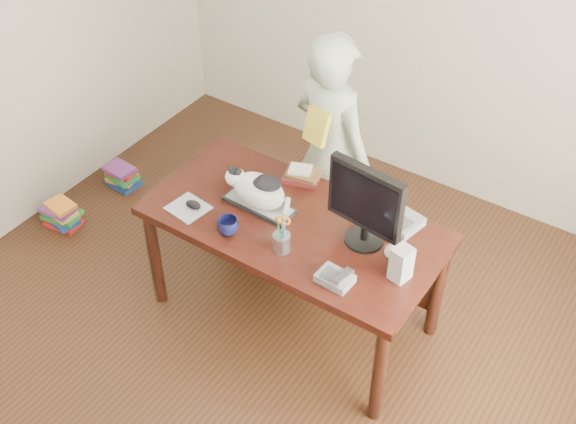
{
  "coord_description": "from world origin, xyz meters",
  "views": [
    {
      "loc": [
        1.57,
        -1.8,
        3.31
      ],
      "look_at": [
        0.0,
        0.55,
        0.85
      ],
      "focal_mm": 45.0,
      "sensor_mm": 36.0,
      "label": 1
    }
  ],
  "objects_px": {
    "coffee_mug": "(228,226)",
    "calculator": "(405,224)",
    "baseball": "(392,251)",
    "person": "(331,152)",
    "phone": "(336,278)",
    "speaker": "(401,264)",
    "book_pile_a": "(62,214)",
    "mouse": "(193,204)",
    "pen_cup": "(282,241)",
    "cat": "(257,189)",
    "keyboard": "(259,205)",
    "book_pile_b": "(122,176)",
    "desk": "(301,233)",
    "monitor": "(365,203)",
    "book_stack": "(302,175)"
  },
  "relations": [
    {
      "from": "monitor",
      "to": "calculator",
      "type": "xyz_separation_m",
      "value": [
        0.13,
        0.22,
        -0.24
      ]
    },
    {
      "from": "desk",
      "to": "book_pile_a",
      "type": "distance_m",
      "value": 1.85
    },
    {
      "from": "phone",
      "to": "person",
      "type": "height_order",
      "value": "person"
    },
    {
      "from": "cat",
      "to": "monitor",
      "type": "relative_size",
      "value": 0.84
    },
    {
      "from": "baseball",
      "to": "person",
      "type": "relative_size",
      "value": 0.05
    },
    {
      "from": "coffee_mug",
      "to": "book_pile_b",
      "type": "distance_m",
      "value": 1.77
    },
    {
      "from": "baseball",
      "to": "person",
      "type": "height_order",
      "value": "person"
    },
    {
      "from": "baseball",
      "to": "person",
      "type": "bearing_deg",
      "value": 141.12
    },
    {
      "from": "cat",
      "to": "speaker",
      "type": "bearing_deg",
      "value": -1.69
    },
    {
      "from": "keyboard",
      "to": "phone",
      "type": "xyz_separation_m",
      "value": [
        0.64,
        -0.25,
        0.01
      ]
    },
    {
      "from": "book_pile_a",
      "to": "book_pile_b",
      "type": "height_order",
      "value": "book_pile_a"
    },
    {
      "from": "desk",
      "to": "speaker",
      "type": "bearing_deg",
      "value": -11.54
    },
    {
      "from": "cat",
      "to": "book_pile_a",
      "type": "relative_size",
      "value": 1.48
    },
    {
      "from": "baseball",
      "to": "person",
      "type": "distance_m",
      "value": 0.9
    },
    {
      "from": "speaker",
      "to": "phone",
      "type": "bearing_deg",
      "value": -127.51
    },
    {
      "from": "speaker",
      "to": "baseball",
      "type": "relative_size",
      "value": 2.44
    },
    {
      "from": "book_stack",
      "to": "book_pile_b",
      "type": "relative_size",
      "value": 0.91
    },
    {
      "from": "coffee_mug",
      "to": "calculator",
      "type": "xyz_separation_m",
      "value": [
        0.75,
        0.55,
        -0.02
      ]
    },
    {
      "from": "baseball",
      "to": "book_pile_a",
      "type": "height_order",
      "value": "baseball"
    },
    {
      "from": "person",
      "to": "desk",
      "type": "bearing_deg",
      "value": 117.31
    },
    {
      "from": "mouse",
      "to": "speaker",
      "type": "xyz_separation_m",
      "value": [
        1.17,
        0.15,
        0.07
      ]
    },
    {
      "from": "calculator",
      "to": "keyboard",
      "type": "bearing_deg",
      "value": -146.82
    },
    {
      "from": "phone",
      "to": "baseball",
      "type": "bearing_deg",
      "value": 67.85
    },
    {
      "from": "desk",
      "to": "phone",
      "type": "relative_size",
      "value": 8.99
    },
    {
      "from": "desk",
      "to": "speaker",
      "type": "relative_size",
      "value": 8.39
    },
    {
      "from": "speaker",
      "to": "person",
      "type": "relative_size",
      "value": 0.12
    },
    {
      "from": "keyboard",
      "to": "speaker",
      "type": "xyz_separation_m",
      "value": [
        0.88,
        -0.05,
        0.08
      ]
    },
    {
      "from": "baseball",
      "to": "mouse",
      "type": "bearing_deg",
      "value": -166.33
    },
    {
      "from": "mouse",
      "to": "book_pile_b",
      "type": "distance_m",
      "value": 1.5
    },
    {
      "from": "desk",
      "to": "mouse",
      "type": "distance_m",
      "value": 0.61
    },
    {
      "from": "book_pile_b",
      "to": "pen_cup",
      "type": "bearing_deg",
      "value": -17.51
    },
    {
      "from": "phone",
      "to": "speaker",
      "type": "distance_m",
      "value": 0.32
    },
    {
      "from": "baseball",
      "to": "cat",
      "type": "bearing_deg",
      "value": -176.08
    },
    {
      "from": "person",
      "to": "pen_cup",
      "type": "bearing_deg",
      "value": 117.07
    },
    {
      "from": "coffee_mug",
      "to": "baseball",
      "type": "bearing_deg",
      "value": 21.66
    },
    {
      "from": "person",
      "to": "phone",
      "type": "bearing_deg",
      "value": 135.22
    },
    {
      "from": "mouse",
      "to": "coffee_mug",
      "type": "bearing_deg",
      "value": -3.16
    },
    {
      "from": "coffee_mug",
      "to": "baseball",
      "type": "distance_m",
      "value": 0.85
    },
    {
      "from": "phone",
      "to": "calculator",
      "type": "height_order",
      "value": "phone"
    },
    {
      "from": "baseball",
      "to": "book_pile_a",
      "type": "xyz_separation_m",
      "value": [
        -2.31,
        -0.25,
        -0.7
      ]
    },
    {
      "from": "monitor",
      "to": "book_stack",
      "type": "xyz_separation_m",
      "value": [
        -0.54,
        0.27,
        -0.23
      ]
    },
    {
      "from": "person",
      "to": "book_pile_a",
      "type": "xyz_separation_m",
      "value": [
        -1.61,
        -0.82,
        -0.69
      ]
    },
    {
      "from": "speaker",
      "to": "pen_cup",
      "type": "bearing_deg",
      "value": -151.5
    },
    {
      "from": "cat",
      "to": "person",
      "type": "xyz_separation_m",
      "value": [
        0.09,
        0.62,
        -0.1
      ]
    },
    {
      "from": "book_stack",
      "to": "cat",
      "type": "bearing_deg",
      "value": -118.07
    },
    {
      "from": "book_pile_a",
      "to": "book_stack",
      "type": "bearing_deg",
      "value": 18.2
    },
    {
      "from": "baseball",
      "to": "book_pile_a",
      "type": "bearing_deg",
      "value": -173.83
    },
    {
      "from": "keyboard",
      "to": "coffee_mug",
      "type": "height_order",
      "value": "coffee_mug"
    },
    {
      "from": "calculator",
      "to": "book_pile_a",
      "type": "xyz_separation_m",
      "value": [
        -2.27,
        -0.48,
        -0.69
      ]
    },
    {
      "from": "keyboard",
      "to": "coffee_mug",
      "type": "relative_size",
      "value": 3.62
    }
  ]
}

